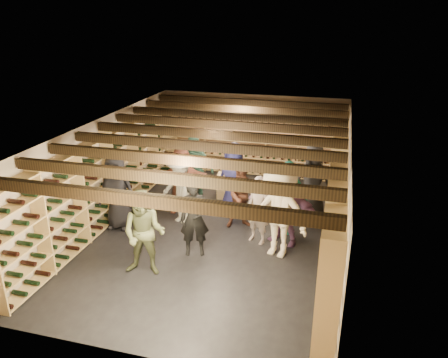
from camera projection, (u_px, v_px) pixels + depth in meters
ground at (215, 230)px, 9.93m from camera, size 8.00×8.00×0.00m
walls at (215, 181)px, 9.50m from camera, size 5.52×8.02×2.40m
ceiling at (215, 128)px, 9.07m from camera, size 5.50×8.00×0.01m
ceiling_joists at (215, 134)px, 9.12m from camera, size 5.40×7.12×0.18m
wine_rack_left at (109, 176)px, 10.17m from camera, size 0.32×7.50×2.15m
wine_rack_right at (336, 199)px, 8.92m from camera, size 0.32×7.50×2.15m
wine_rack_back at (251, 140)px, 12.99m from camera, size 4.70×0.30×2.15m
crate_stack_left at (227, 186)px, 11.56m from camera, size 0.54×0.40×0.68m
crate_stack_right at (263, 202)px, 10.81m from camera, size 0.55×0.41×0.51m
crate_loose at (227, 190)px, 11.92m from camera, size 0.54×0.39×0.17m
person_0 at (117, 192)px, 9.80m from camera, size 0.87×0.59×1.74m
person_1 at (195, 219)px, 8.71m from camera, size 0.68×0.55×1.60m
person_2 at (144, 233)px, 8.04m from camera, size 0.88×0.72×1.68m
person_3 at (279, 212)px, 8.62m from camera, size 1.38×1.03×1.91m
person_4 at (287, 196)px, 9.67m from camera, size 1.06×0.77×1.67m
person_5 at (182, 180)px, 10.58m from camera, size 1.61×0.85×1.66m
person_6 at (234, 177)px, 10.62m from camera, size 1.01×0.84×1.76m
person_7 at (258, 210)px, 9.20m from camera, size 0.64×0.54×1.49m
person_8 at (243, 196)px, 9.85m from camera, size 0.92×0.82×1.55m
person_9 at (181, 189)px, 10.07m from camera, size 1.22×0.96×1.66m
person_10 at (194, 170)px, 11.00m from camera, size 1.12×0.55×1.85m
person_11 at (285, 206)px, 9.16m from camera, size 1.66×1.05×1.71m
person_12 at (313, 182)px, 10.29m from camera, size 1.01×0.81×1.81m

